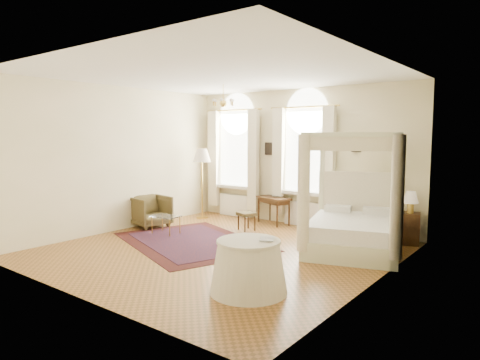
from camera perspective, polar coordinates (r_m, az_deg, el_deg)
The scene contains 18 objects.
ground at distance 8.30m, azimuth -2.70°, elevation -9.33°, with size 6.00×6.00×0.00m, color brown.
room_walls at distance 8.00m, azimuth -2.77°, elevation 4.48°, with size 6.00×6.00×6.00m.
window_left at distance 11.45m, azimuth -0.72°, elevation 2.47°, with size 1.62×0.27×3.29m.
window_right at distance 10.29m, azimuth 8.51°, elevation 2.01°, with size 1.62×0.27×3.29m.
chandelier at distance 9.53m, azimuth -2.26°, elevation 10.30°, with size 0.51×0.45×0.50m.
wall_pictures at distance 10.41m, azimuth 8.26°, elevation 4.28°, with size 2.54×0.03×0.39m.
canopy_bed at distance 8.34m, azimuth 14.84°, elevation -5.84°, with size 2.20×2.45×2.24m.
nightstand at distance 9.34m, azimuth 21.48°, elevation -6.00°, with size 0.45×0.40×0.64m, color #3D2410.
nightstand_lamp at distance 9.20m, azimuth 21.81°, elevation -2.33°, with size 0.30×0.30×0.44m.
writing_desk at distance 10.62m, azimuth 4.51°, elevation -2.79°, with size 1.00×0.75×0.67m.
laptop at distance 10.62m, azimuth 5.08°, elevation -2.19°, with size 0.32×0.21×0.03m, color black.
stool at distance 9.90m, azimuth 0.89°, elevation -4.73°, with size 0.47×0.47×0.42m.
armchair at distance 10.51m, azimuth -11.86°, elevation -4.09°, with size 0.80×0.82×0.75m, color #4C3F20.
coffee_table at distance 9.67m, azimuth -9.86°, elevation -4.97°, with size 0.63×0.47×0.41m.
floor_lamp at distance 11.28m, azimuth -5.11°, elevation 2.80°, with size 0.47×0.47×1.84m.
oriental_rug at distance 8.96m, azimuth -6.45°, elevation -8.15°, with size 3.84×3.30×0.01m.
side_table at distance 6.08m, azimuth 1.15°, elevation -11.48°, with size 1.09×1.09×0.74m.
book at distance 5.99m, azimuth 2.70°, elevation -7.86°, with size 0.20×0.26×0.02m, color black.
Camera 1 is at (5.17, -6.10, 2.19)m, focal length 32.00 mm.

